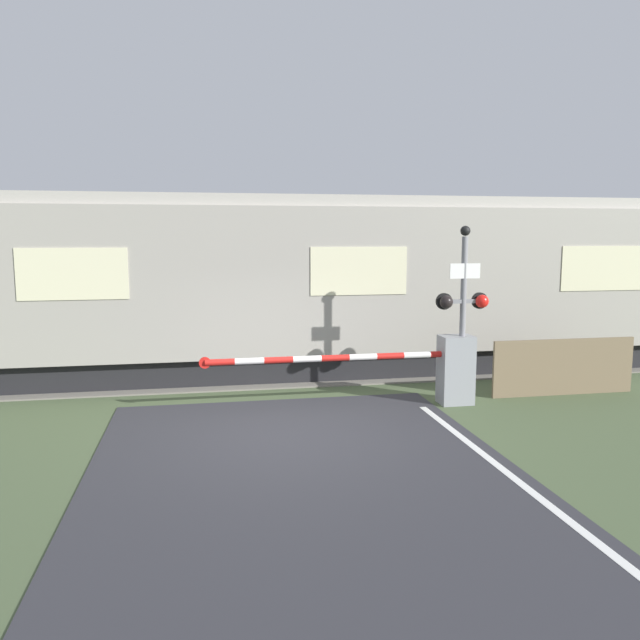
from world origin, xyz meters
TOP-DOWN VIEW (x-y plane):
  - ground_plane at (0.00, 0.00)m, footprint 80.00×80.00m
  - track_bed at (0.00, 4.46)m, footprint 36.00×3.20m
  - train at (1.88, 4.46)m, footprint 20.16×2.91m
  - crossing_barrier at (2.95, 1.21)m, footprint 4.93×0.44m
  - signal_post at (3.37, 1.17)m, footprint 0.99×0.26m
  - roadside_fence at (5.59, 1.42)m, footprint 2.94×0.06m

SIDE VIEW (x-z plane):
  - ground_plane at x=0.00m, z-range 0.00..0.00m
  - track_bed at x=0.00m, z-range -0.04..0.09m
  - roadside_fence at x=5.59m, z-range 0.00..1.10m
  - crossing_barrier at x=2.95m, z-range 0.05..1.31m
  - signal_post at x=3.37m, z-range 0.23..3.48m
  - train at x=1.88m, z-range 0.05..3.95m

